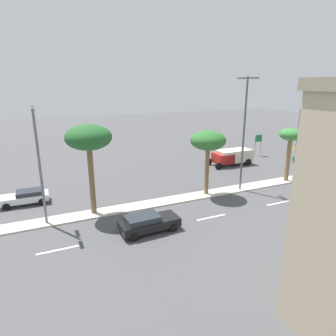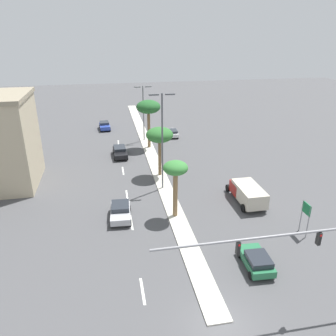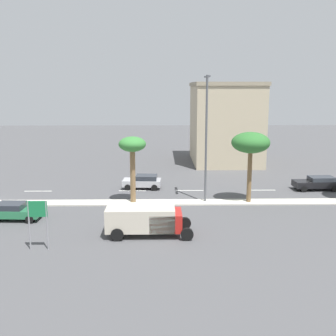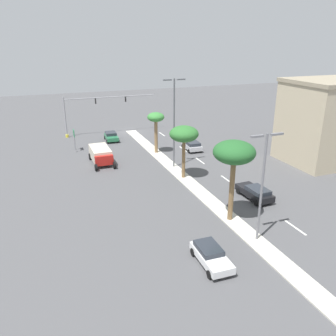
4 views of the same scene
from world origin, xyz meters
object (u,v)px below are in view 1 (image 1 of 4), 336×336
(traffic_signal_gantry, at_px, (320,127))
(street_lamp_center, at_px, (244,127))
(palm_tree_mid, at_px, (208,142))
(sedan_white_inboard, at_px, (26,197))
(box_truck, at_px, (231,156))
(palm_tree_front, at_px, (291,138))
(sedan_green_leading, at_px, (309,158))
(directional_road_sign, at_px, (258,141))
(palm_tree_rear, at_px, (89,139))
(sedan_black_rear, at_px, (148,222))
(sedan_silver_outboard, at_px, (325,191))
(street_lamp_right, at_px, (39,157))

(traffic_signal_gantry, distance_m, street_lamp_center, 22.13)
(palm_tree_mid, height_order, sedan_white_inboard, palm_tree_mid)
(palm_tree_mid, height_order, box_truck, palm_tree_mid)
(palm_tree_front, distance_m, sedan_green_leading, 11.23)
(directional_road_sign, bearing_deg, sedan_green_leading, -149.88)
(palm_tree_rear, bearing_deg, box_truck, -67.91)
(palm_tree_mid, bearing_deg, box_truck, -47.29)
(street_lamp_center, height_order, box_truck, street_lamp_center)
(traffic_signal_gantry, xyz_separation_m, sedan_black_rear, (-12.20, 32.74, -3.75))
(palm_tree_mid, distance_m, sedan_silver_outboard, 12.43)
(palm_tree_rear, distance_m, street_lamp_right, 4.01)
(traffic_signal_gantry, height_order, street_lamp_right, street_lamp_right)
(directional_road_sign, xyz_separation_m, sedan_silver_outboard, (-16.77, 6.14, -1.58))
(palm_tree_mid, relative_size, palm_tree_rear, 0.84)
(palm_tree_rear, bearing_deg, street_lamp_right, 95.40)
(directional_road_sign, bearing_deg, palm_tree_front, 154.05)
(palm_tree_front, height_order, sedan_white_inboard, palm_tree_front)
(traffic_signal_gantry, xyz_separation_m, sedan_silver_outboard, (-13.13, 14.64, -3.74))
(directional_road_sign, distance_m, sedan_green_leading, 7.55)
(sedan_silver_outboard, distance_m, sedan_green_leading, 14.31)
(traffic_signal_gantry, height_order, palm_tree_rear, palm_tree_rear)
(sedan_white_inboard, height_order, sedan_black_rear, sedan_black_rear)
(traffic_signal_gantry, relative_size, palm_tree_mid, 2.53)
(sedan_green_leading, bearing_deg, street_lamp_right, 98.00)
(directional_road_sign, height_order, street_lamp_right, street_lamp_right)
(traffic_signal_gantry, xyz_separation_m, box_truck, (0.97, 15.54, -3.30))
(palm_tree_front, relative_size, sedan_green_leading, 1.54)
(palm_tree_front, xyz_separation_m, sedan_green_leading, (4.82, -9.15, -4.38))
(palm_tree_mid, bearing_deg, palm_tree_rear, 89.47)
(sedan_silver_outboard, bearing_deg, sedan_white_inboard, 68.14)
(traffic_signal_gantry, distance_m, sedan_white_inboard, 41.51)
(box_truck, bearing_deg, sedan_silver_outboard, -176.37)
(directional_road_sign, relative_size, palm_tree_front, 0.55)
(palm_tree_rear, bearing_deg, sedan_white_inboard, 48.02)
(sedan_silver_outboard, xyz_separation_m, sedan_black_rear, (0.93, 18.10, -0.01))
(traffic_signal_gantry, xyz_separation_m, sedan_green_leading, (-2.74, 4.80, -3.76))
(directional_road_sign, bearing_deg, sedan_silver_outboard, 159.89)
(sedan_black_rear, xyz_separation_m, sedan_green_leading, (9.46, -27.94, -0.02))
(traffic_signal_gantry, xyz_separation_m, sedan_white_inboard, (-2.45, 41.27, -3.79))
(street_lamp_right, distance_m, sedan_black_rear, 9.64)
(sedan_green_leading, bearing_deg, palm_tree_mid, 103.22)
(palm_tree_rear, xyz_separation_m, box_truck, (8.26, -20.35, -5.39))
(palm_tree_rear, height_order, street_lamp_right, street_lamp_right)
(sedan_silver_outboard, height_order, box_truck, box_truck)
(sedan_black_rear, bearing_deg, palm_tree_rear, 32.66)
(directional_road_sign, relative_size, street_lamp_center, 0.29)
(sedan_silver_outboard, bearing_deg, sedan_green_leading, -43.44)
(palm_tree_mid, xyz_separation_m, box_truck, (8.36, -9.06, -4.30))
(palm_tree_front, bearing_deg, street_lamp_center, 91.38)
(palm_tree_front, relative_size, sedan_white_inboard, 1.41)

